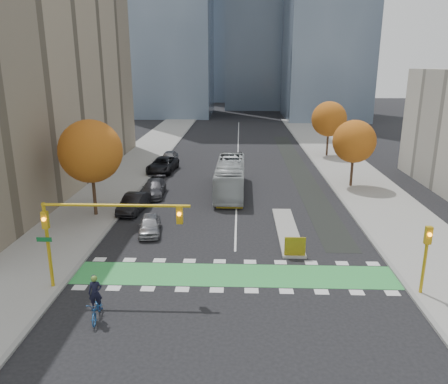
# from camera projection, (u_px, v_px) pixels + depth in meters

# --- Properties ---
(ground) EXTENTS (300.00, 300.00, 0.00)m
(ground) POSITION_uv_depth(u_px,v_px,m) (234.00, 287.00, 25.45)
(ground) COLOR black
(ground) RESTS_ON ground
(sidewalk_west) EXTENTS (7.00, 120.00, 0.15)m
(sidewalk_west) POSITION_uv_depth(u_px,v_px,m) (106.00, 189.00, 45.08)
(sidewalk_west) COLOR gray
(sidewalk_west) RESTS_ON ground
(sidewalk_east) EXTENTS (7.00, 120.00, 0.15)m
(sidewalk_east) POSITION_uv_depth(u_px,v_px,m) (370.00, 192.00, 44.14)
(sidewalk_east) COLOR gray
(sidewalk_east) RESTS_ON ground
(curb_west) EXTENTS (0.30, 120.00, 0.16)m
(curb_west) POSITION_uv_depth(u_px,v_px,m) (140.00, 190.00, 44.96)
(curb_west) COLOR gray
(curb_west) RESTS_ON ground
(curb_east) EXTENTS (0.30, 120.00, 0.16)m
(curb_east) POSITION_uv_depth(u_px,v_px,m) (335.00, 192.00, 44.26)
(curb_east) COLOR gray
(curb_east) RESTS_ON ground
(bike_crossing) EXTENTS (20.00, 3.00, 0.01)m
(bike_crossing) POSITION_uv_depth(u_px,v_px,m) (234.00, 275.00, 26.89)
(bike_crossing) COLOR green
(bike_crossing) RESTS_ON ground
(centre_line) EXTENTS (0.15, 70.00, 0.01)m
(centre_line) POSITION_uv_depth(u_px,v_px,m) (238.00, 153.00, 63.81)
(centre_line) COLOR silver
(centre_line) RESTS_ON ground
(bike_lane_paint) EXTENTS (2.50, 50.00, 0.01)m
(bike_lane_paint) POSITION_uv_depth(u_px,v_px,m) (298.00, 169.00, 53.96)
(bike_lane_paint) COLOR black
(bike_lane_paint) RESTS_ON ground
(median_island) EXTENTS (1.60, 10.00, 0.16)m
(median_island) POSITION_uv_depth(u_px,v_px,m) (287.00, 230.00, 33.92)
(median_island) COLOR gray
(median_island) RESTS_ON ground
(hazard_board) EXTENTS (1.40, 0.12, 1.30)m
(hazard_board) POSITION_uv_depth(u_px,v_px,m) (295.00, 246.00, 29.12)
(hazard_board) COLOR yellow
(hazard_board) RESTS_ON median_island
(building_west) EXTENTS (16.00, 44.00, 25.00)m
(building_west) POSITION_uv_depth(u_px,v_px,m) (0.00, 64.00, 43.86)
(building_west) COLOR gray
(building_west) RESTS_ON ground
(tree_west) EXTENTS (5.20, 5.20, 8.22)m
(tree_west) POSITION_uv_depth(u_px,v_px,m) (91.00, 151.00, 35.80)
(tree_west) COLOR #332114
(tree_west) RESTS_ON ground
(tree_east_near) EXTENTS (4.40, 4.40, 7.08)m
(tree_east_near) POSITION_uv_depth(u_px,v_px,m) (354.00, 142.00, 44.76)
(tree_east_near) COLOR #332114
(tree_east_near) RESTS_ON ground
(tree_east_far) EXTENTS (4.80, 4.80, 7.65)m
(tree_east_far) POSITION_uv_depth(u_px,v_px,m) (329.00, 119.00, 59.98)
(tree_east_far) COLOR #332114
(tree_east_far) RESTS_ON ground
(traffic_signal_west) EXTENTS (8.53, 0.56, 5.20)m
(traffic_signal_west) POSITION_uv_depth(u_px,v_px,m) (91.00, 223.00, 24.10)
(traffic_signal_west) COLOR #BF9914
(traffic_signal_west) RESTS_ON ground
(traffic_signal_east) EXTENTS (0.35, 0.43, 4.10)m
(traffic_signal_east) POSITION_uv_depth(u_px,v_px,m) (426.00, 250.00, 23.83)
(traffic_signal_east) COLOR #BF9914
(traffic_signal_east) RESTS_ON ground
(cyclist) EXTENTS (0.98, 2.17, 2.42)m
(cyclist) POSITION_uv_depth(u_px,v_px,m) (96.00, 305.00, 22.07)
(cyclist) COLOR navy
(cyclist) RESTS_ON ground
(bus) EXTENTS (2.86, 11.72, 3.26)m
(bus) POSITION_uv_depth(u_px,v_px,m) (230.00, 177.00, 43.83)
(bus) COLOR #B4BABC
(bus) RESTS_ON ground
(parked_car_a) EXTENTS (2.14, 4.18, 1.36)m
(parked_car_a) POSITION_uv_depth(u_px,v_px,m) (150.00, 225.00, 33.39)
(parked_car_a) COLOR #99999E
(parked_car_a) RESTS_ON ground
(parked_car_b) EXTENTS (2.19, 4.92, 1.57)m
(parked_car_b) POSITION_uv_depth(u_px,v_px,m) (134.00, 203.00, 38.24)
(parked_car_b) COLOR black
(parked_car_b) RESTS_ON ground
(parked_car_c) EXTENTS (2.40, 5.30, 1.51)m
(parked_car_c) POSITION_uv_depth(u_px,v_px,m) (154.00, 188.00, 43.02)
(parked_car_c) COLOR #49484D
(parked_car_c) RESTS_ON ground
(parked_car_d) EXTENTS (3.42, 6.43, 1.72)m
(parked_car_d) POSITION_uv_depth(u_px,v_px,m) (163.00, 165.00, 52.40)
(parked_car_d) COLOR black
(parked_car_d) RESTS_ON ground
(parked_car_e) EXTENTS (2.14, 4.68, 1.56)m
(parked_car_e) POSITION_uv_depth(u_px,v_px,m) (169.00, 157.00, 57.22)
(parked_car_e) COLOR gray
(parked_car_e) RESTS_ON ground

